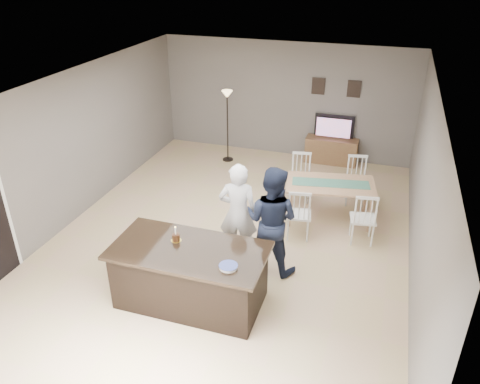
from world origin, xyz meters
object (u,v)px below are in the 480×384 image
(man, at_px, (272,220))
(birthday_cake, at_px, (176,237))
(dining_table, at_px, (330,190))
(floor_lamp, at_px, (227,107))
(television, at_px, (334,127))
(tv_console, at_px, (331,151))
(plate_stack, at_px, (228,266))
(woman, at_px, (238,213))
(kitchen_island, at_px, (190,275))

(man, relative_size, birthday_cake, 7.61)
(dining_table, relative_size, floor_lamp, 1.19)
(television, relative_size, birthday_cake, 3.97)
(television, distance_m, floor_lamp, 2.51)
(tv_console, relative_size, plate_stack, 4.87)
(man, height_order, floor_lamp, man)
(woman, distance_m, plate_stack, 1.49)
(tv_console, bearing_deg, television, 90.00)
(kitchen_island, bearing_deg, television, 77.99)
(man, bearing_deg, kitchen_island, 61.19)
(tv_console, xyz_separation_m, birthday_cake, (-1.45, -5.43, 0.65))
(television, distance_m, man, 4.52)
(kitchen_island, bearing_deg, man, 52.26)
(man, bearing_deg, plate_stack, 89.63)
(man, height_order, birthday_cake, man)
(kitchen_island, xyz_separation_m, woman, (0.31, 1.22, 0.39))
(dining_table, bearing_deg, kitchen_island, -127.68)
(plate_stack, bearing_deg, television, 84.69)
(tv_console, xyz_separation_m, dining_table, (0.33, -2.64, 0.32))
(kitchen_island, bearing_deg, birthday_cake, 150.51)
(plate_stack, height_order, floor_lamp, floor_lamp)
(man, relative_size, plate_stack, 7.10)
(kitchen_island, height_order, tv_console, kitchen_island)
(tv_console, bearing_deg, dining_table, -82.96)
(kitchen_island, height_order, birthday_cake, birthday_cake)
(birthday_cake, bearing_deg, kitchen_island, -29.49)
(television, bearing_deg, dining_table, 96.85)
(tv_console, relative_size, floor_lamp, 0.71)
(kitchen_island, height_order, dining_table, dining_table)
(floor_lamp, bearing_deg, birthday_cake, -79.19)
(man, distance_m, floor_lamp, 4.36)
(woman, bearing_deg, man, 162.63)
(birthday_cake, bearing_deg, man, 41.29)
(tv_console, xyz_separation_m, woman, (-0.89, -4.35, 0.55))
(kitchen_island, bearing_deg, dining_table, 62.52)
(woman, height_order, plate_stack, woman)
(tv_console, height_order, television, television)
(kitchen_island, bearing_deg, floor_lamp, 103.29)
(kitchen_island, bearing_deg, tv_console, 77.84)
(floor_lamp, bearing_deg, kitchen_island, -76.71)
(floor_lamp, bearing_deg, plate_stack, -70.61)
(woman, distance_m, dining_table, 2.11)
(woman, height_order, floor_lamp, floor_lamp)
(woman, distance_m, man, 0.57)
(woman, relative_size, dining_table, 0.84)
(woman, xyz_separation_m, floor_lamp, (-1.48, 3.74, 0.47))
(tv_console, distance_m, birthday_cake, 5.66)
(plate_stack, bearing_deg, woman, 103.28)
(plate_stack, distance_m, floor_lamp, 5.51)
(kitchen_island, xyz_separation_m, tv_console, (1.20, 5.57, -0.15))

